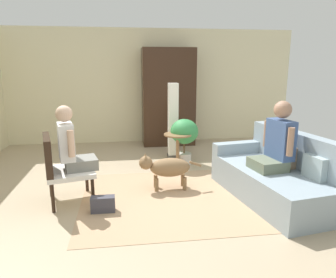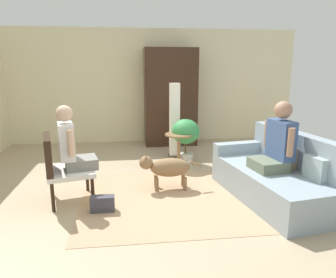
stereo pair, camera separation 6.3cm
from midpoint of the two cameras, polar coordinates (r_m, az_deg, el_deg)
ground_plane at (r=4.36m, az=-0.65°, el=-10.36°), size 7.97×7.97×0.00m
back_wall at (r=7.38m, az=-4.11°, el=9.53°), size 6.86×0.12×2.56m
area_rug at (r=4.32m, az=2.14°, el=-10.53°), size 2.66×2.15×0.01m
couch at (r=4.46m, az=18.65°, el=-6.39°), size 1.18×1.99×0.88m
armchair at (r=4.23m, az=-19.52°, el=-4.40°), size 0.71×0.74×0.90m
person_on_couch at (r=4.28m, az=18.75°, el=-0.57°), size 0.51×0.57×0.89m
person_on_armchair at (r=4.18m, az=-17.65°, el=-0.99°), size 0.53×0.51×0.83m
round_end_table at (r=5.49m, az=1.46°, el=-1.14°), size 0.49×0.49×0.59m
dog at (r=4.49m, az=-0.65°, el=-5.16°), size 0.90×0.28×0.53m
potted_plant at (r=5.60m, az=2.66°, el=0.80°), size 0.50×0.50×0.83m
column_lamp at (r=5.98m, az=0.62°, el=3.20°), size 0.20×0.20×1.43m
armoire_cabinet at (r=7.04m, az=-0.21°, el=7.59°), size 1.15×0.56×2.12m
handbag at (r=3.98m, az=-12.19°, el=-11.51°), size 0.29×0.13×0.20m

